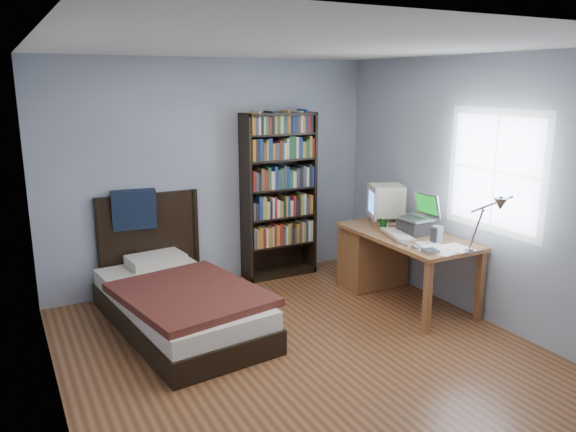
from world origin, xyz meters
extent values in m
plane|color=#5D301B|center=(0.00, 0.00, 0.00)|extent=(4.20, 4.20, 0.00)
plane|color=white|center=(0.00, 0.00, 2.50)|extent=(4.20, 4.20, 0.00)
cube|color=#A7B2C4|center=(0.00, 2.10, 1.25)|extent=(3.80, 0.04, 2.50)
cube|color=#A7B2C4|center=(0.00, -2.10, 1.25)|extent=(3.80, 0.04, 2.50)
cube|color=#A7B2C4|center=(-1.90, 0.00, 1.25)|extent=(0.04, 4.20, 2.50)
cube|color=#A7B2C4|center=(1.90, 0.00, 1.25)|extent=(0.04, 4.20, 2.50)
cube|color=white|center=(1.89, -0.15, 1.45)|extent=(0.01, 1.14, 1.14)
cube|color=white|center=(1.88, -0.15, 1.45)|extent=(0.01, 1.00, 1.00)
cube|color=brown|center=(1.50, 0.57, 0.71)|extent=(0.75, 1.53, 0.04)
cube|color=brown|center=(1.18, -0.14, 0.34)|extent=(0.06, 0.06, 0.69)
cube|color=brown|center=(1.83, -0.14, 0.34)|extent=(0.06, 0.06, 0.69)
cube|color=brown|center=(1.18, 1.29, 0.34)|extent=(0.06, 0.06, 0.69)
cube|color=brown|center=(1.83, 1.29, 0.34)|extent=(0.06, 0.06, 0.69)
cube|color=brown|center=(1.50, 1.12, 0.34)|extent=(0.69, 0.40, 0.68)
cube|color=beige|center=(1.58, 1.07, 0.74)|extent=(0.29, 0.27, 0.03)
cylinder|color=beige|center=(1.58, 1.07, 0.78)|extent=(0.09, 0.09, 0.05)
cube|color=beige|center=(1.61, 1.07, 0.98)|extent=(0.46, 0.46, 0.34)
cube|color=#BEB19E|center=(1.43, 1.07, 0.98)|extent=(0.17, 0.34, 0.36)
cube|color=#467FFF|center=(1.41, 1.07, 0.98)|extent=(0.12, 0.25, 0.23)
cube|color=#2D2D30|center=(1.56, 0.54, 0.81)|extent=(0.24, 0.28, 0.16)
cube|color=silver|center=(1.56, 0.54, 0.90)|extent=(0.27, 0.35, 0.02)
cube|color=#2D2D30|center=(1.54, 0.54, 0.91)|extent=(0.18, 0.28, 0.00)
cube|color=silver|center=(1.72, 0.54, 1.02)|extent=(0.09, 0.34, 0.24)
cube|color=#0CBF26|center=(1.71, 0.54, 1.02)|extent=(0.06, 0.28, 0.19)
cube|color=#99999E|center=(1.60, -0.19, 0.75)|extent=(0.06, 0.05, 0.04)
cylinder|color=#99999E|center=(1.60, -0.25, 0.96)|extent=(0.02, 0.14, 0.39)
cylinder|color=#99999E|center=(1.52, -0.47, 1.24)|extent=(0.16, 0.32, 0.19)
cone|color=#99999E|center=(1.45, -0.62, 1.28)|extent=(0.12, 0.12, 0.10)
cube|color=#BEB19E|center=(1.37, 0.54, 0.75)|extent=(0.32, 0.53, 0.05)
cube|color=gray|center=(1.56, 0.19, 0.81)|extent=(0.10, 0.10, 0.17)
cylinder|color=#063106|center=(1.39, 0.82, 0.79)|extent=(0.07, 0.07, 0.13)
ellipsoid|color=silver|center=(1.47, 0.90, 0.75)|extent=(0.06, 0.11, 0.04)
cube|color=silver|center=(1.25, 0.27, 0.74)|extent=(0.05, 0.09, 0.02)
cube|color=gray|center=(1.27, 0.14, 0.74)|extent=(0.08, 0.11, 0.02)
cube|color=gray|center=(1.28, -0.03, 0.74)|extent=(0.15, 0.15, 0.03)
cube|color=black|center=(0.32, 1.94, 0.95)|extent=(0.03, 0.30, 1.91)
cube|color=black|center=(1.15, 1.94, 0.95)|extent=(0.03, 0.30, 1.91)
cube|color=black|center=(0.73, 1.94, 1.89)|extent=(0.86, 0.30, 0.03)
cube|color=black|center=(0.73, 1.94, 0.03)|extent=(0.86, 0.30, 0.06)
cube|color=black|center=(0.73, 2.08, 0.95)|extent=(0.86, 0.02, 1.91)
cube|color=olive|center=(0.73, 1.92, 0.98)|extent=(0.78, 0.22, 1.71)
cube|color=black|center=(-0.76, 1.05, 0.11)|extent=(1.26, 2.16, 0.22)
cube|color=beige|center=(-0.76, 1.05, 0.30)|extent=(1.22, 2.10, 0.16)
cube|color=maroon|center=(-0.73, 0.79, 0.41)|extent=(1.32, 1.52, 0.07)
cube|color=beige|center=(-0.76, 1.83, 0.43)|extent=(0.60, 0.42, 0.12)
cube|color=black|center=(-0.76, 2.06, 0.55)|extent=(1.09, 0.05, 1.10)
cylinder|color=black|center=(-1.28, 2.04, 0.55)|extent=(0.06, 0.06, 1.10)
cylinder|color=black|center=(-0.25, 2.04, 0.55)|extent=(0.06, 0.06, 1.10)
cube|color=black|center=(-0.91, 2.03, 0.95)|extent=(0.46, 0.20, 0.43)
camera|label=1|loc=(-2.14, -3.75, 2.25)|focal=35.00mm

